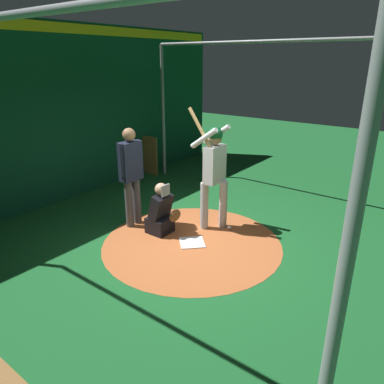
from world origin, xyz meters
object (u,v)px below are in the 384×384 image
(catcher, at_px, (161,214))
(home_plate, at_px, (192,242))
(umpire, at_px, (131,172))
(bat_rack, at_px, (148,156))
(baseball_0, at_px, (229,228))
(batter, at_px, (214,168))

(catcher, bearing_deg, home_plate, 1.16)
(umpire, bearing_deg, home_plate, 2.95)
(home_plate, height_order, bat_rack, bat_rack)
(home_plate, height_order, catcher, catcher)
(catcher, height_order, umpire, umpire)
(catcher, xyz_separation_m, baseball_0, (0.93, 0.85, -0.34))
(catcher, bearing_deg, batter, 50.84)
(batter, distance_m, umpire, 1.53)
(batter, bearing_deg, umpire, -147.65)
(baseball_0, bearing_deg, umpire, -150.38)
(home_plate, relative_size, bat_rack, 0.40)
(umpire, bearing_deg, bat_rack, 128.76)
(baseball_0, bearing_deg, batter, -163.17)
(umpire, height_order, bat_rack, umpire)
(home_plate, distance_m, batter, 1.39)
(batter, bearing_deg, bat_rack, 152.06)
(home_plate, distance_m, baseball_0, 0.88)
(catcher, relative_size, baseball_0, 13.09)
(bat_rack, relative_size, baseball_0, 14.20)
(batter, xyz_separation_m, baseball_0, (0.31, 0.09, -1.14))
(home_plate, distance_m, catcher, 0.78)
(umpire, bearing_deg, catcher, 4.79)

